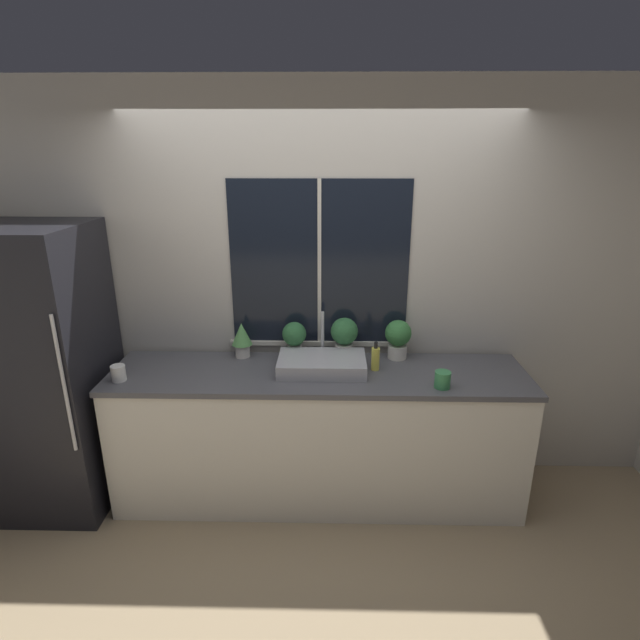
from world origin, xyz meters
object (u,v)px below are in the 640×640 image
(mug_green, at_px, (443,380))
(potted_plant_center_right, at_px, (344,335))
(mug_white, at_px, (118,373))
(potted_plant_far_left, at_px, (242,338))
(refrigerator, at_px, (43,372))
(potted_plant_far_right, at_px, (398,337))
(soap_bottle, at_px, (375,358))
(potted_plant_center_left, at_px, (294,337))
(sink, at_px, (322,363))

(mug_green, bearing_deg, potted_plant_center_right, 142.52)
(mug_white, bearing_deg, mug_green, -1.48)
(mug_white, xyz_separation_m, mug_green, (1.96, -0.05, 0.00))
(potted_plant_far_left, bearing_deg, refrigerator, -166.87)
(refrigerator, xyz_separation_m, mug_green, (2.49, -0.15, 0.05))
(potted_plant_far_right, bearing_deg, soap_bottle, -130.17)
(refrigerator, xyz_separation_m, potted_plant_center_right, (1.92, 0.29, 0.16))
(refrigerator, relative_size, mug_white, 18.68)
(refrigerator, height_order, potted_plant_center_right, refrigerator)
(refrigerator, distance_m, mug_green, 2.50)
(potted_plant_far_left, height_order, potted_plant_far_right, potted_plant_far_right)
(potted_plant_far_left, height_order, potted_plant_center_right, potted_plant_center_right)
(potted_plant_far_left, bearing_deg, potted_plant_far_right, 0.00)
(potted_plant_center_left, height_order, potted_plant_center_right, potted_plant_center_right)
(potted_plant_far_left, bearing_deg, sink, -20.84)
(mug_green, bearing_deg, potted_plant_far_left, 160.85)
(potted_plant_center_left, bearing_deg, refrigerator, -169.75)
(potted_plant_center_right, height_order, potted_plant_far_right, potted_plant_center_right)
(potted_plant_center_left, distance_m, potted_plant_center_right, 0.34)
(mug_white, height_order, mug_green, mug_green)
(potted_plant_far_left, distance_m, potted_plant_center_left, 0.36)
(sink, height_order, mug_green, sink)
(potted_plant_center_left, relative_size, mug_green, 2.44)
(potted_plant_center_left, distance_m, potted_plant_far_right, 0.70)
(potted_plant_center_right, distance_m, mug_green, 0.73)
(sink, relative_size, potted_plant_far_left, 2.31)
(refrigerator, xyz_separation_m, sink, (1.77, 0.08, 0.04))
(sink, distance_m, potted_plant_far_right, 0.56)
(refrigerator, relative_size, potted_plant_far_right, 6.92)
(refrigerator, height_order, potted_plant_far_right, refrigerator)
(sink, distance_m, potted_plant_far_left, 0.59)
(potted_plant_far_right, height_order, mug_green, potted_plant_far_right)
(refrigerator, bearing_deg, potted_plant_far_left, 13.13)
(potted_plant_far_right, bearing_deg, potted_plant_center_right, 180.00)
(sink, relative_size, potted_plant_center_right, 1.98)
(mug_green, bearing_deg, mug_white, 178.52)
(potted_plant_center_left, bearing_deg, potted_plant_far_right, 0.00)
(potted_plant_center_right, bearing_deg, mug_white, -164.34)
(soap_bottle, xyz_separation_m, mug_green, (0.38, -0.24, -0.03))
(potted_plant_far_left, xyz_separation_m, soap_bottle, (0.89, -0.20, -0.06))
(sink, relative_size, potted_plant_center_left, 2.24)
(potted_plant_center_left, bearing_deg, mug_green, -25.78)
(mug_white, relative_size, mug_green, 0.97)
(potted_plant_center_left, distance_m, mug_white, 1.13)
(potted_plant_far_left, bearing_deg, potted_plant_center_left, -0.00)
(sink, height_order, mug_white, sink)
(sink, xyz_separation_m, mug_green, (0.72, -0.23, 0.00))
(potted_plant_far_left, distance_m, soap_bottle, 0.91)
(sink, xyz_separation_m, potted_plant_far_right, (0.51, 0.21, 0.11))
(refrigerator, relative_size, potted_plant_center_right, 6.59)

